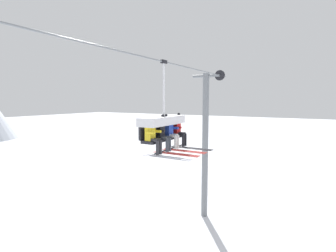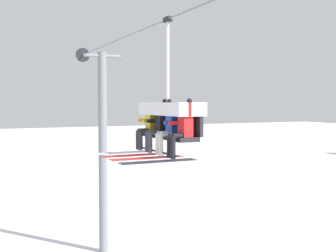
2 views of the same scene
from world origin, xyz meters
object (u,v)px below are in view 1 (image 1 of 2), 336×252
skier_yellow (153,136)px  skier_black (163,133)px  skier_blue (171,131)px  skier_red (179,130)px  chairlift_chair (162,124)px  lift_tower_far (205,142)px

skier_yellow → skier_black: size_ratio=1.00×
skier_blue → skier_red: 0.62m
skier_yellow → skier_red: skier_red is taller
chairlift_chair → skier_blue: chairlift_chair is taller
skier_black → skier_blue: bearing=0.0°
lift_tower_far → chairlift_chair: lift_tower_far is taller
skier_yellow → skier_blue: skier_blue is taller
skier_red → skier_blue: bearing=180.0°
chairlift_chair → skier_yellow: bearing=-166.5°
skier_yellow → skier_blue: bearing=0.3°
skier_yellow → skier_black: bearing=0.6°
lift_tower_far → skier_blue: bearing=-170.7°
skier_yellow → lift_tower_far: bearing=7.7°
chairlift_chair → skier_red: size_ratio=1.85×
skier_black → skier_yellow: bearing=-179.4°
skier_blue → chairlift_chair: bearing=144.8°
chairlift_chair → skier_yellow: size_ratio=1.85×
chairlift_chair → skier_red: 0.99m
chairlift_chair → skier_yellow: 0.99m
skier_black → skier_red: size_ratio=1.00×
lift_tower_far → skier_red: (-5.03, -0.92, 1.29)m
skier_red → lift_tower_far: bearing=10.4°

